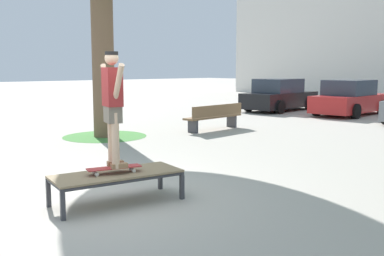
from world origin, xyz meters
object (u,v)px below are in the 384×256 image
at_px(skateboard, 114,168).
at_px(skater, 113,101).
at_px(park_bench, 215,116).
at_px(car_red, 350,99).
at_px(skate_box, 117,176).
at_px(car_black, 279,96).

height_order(skateboard, skater, skater).
bearing_deg(park_bench, car_red, 86.58).
relative_size(skate_box, skateboard, 2.42).
relative_size(skateboard, car_red, 0.19).
xyz_separation_m(skate_box, park_bench, (-4.75, 6.71, 0.03)).
bearing_deg(park_bench, skateboard, -54.91).
bearing_deg(skate_box, car_black, 118.75).
distance_m(skate_box, skater, 1.12).
bearing_deg(skater, car_red, 106.57).
bearing_deg(park_bench, skater, -54.90).
xyz_separation_m(car_red, park_bench, (-0.46, -7.66, -0.24)).
distance_m(skateboard, skater, 0.99).
bearing_deg(park_bench, car_black, 111.63).
distance_m(skater, car_red, 15.06).
relative_size(car_black, park_bench, 1.78).
height_order(skate_box, car_black, car_black).
bearing_deg(car_black, skater, -61.33).
bearing_deg(car_black, skate_box, -61.25).
height_order(skater, park_bench, skater).
bearing_deg(skateboard, park_bench, 125.09).
bearing_deg(park_bench, skate_box, -54.72).
height_order(skate_box, skateboard, skateboard).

